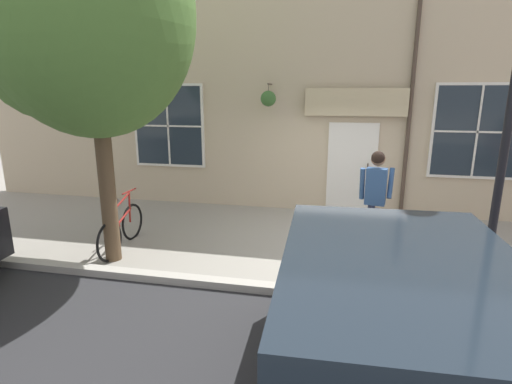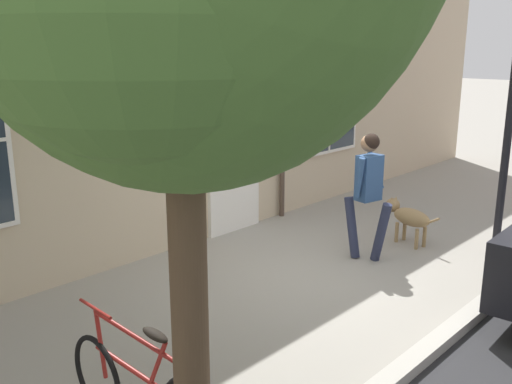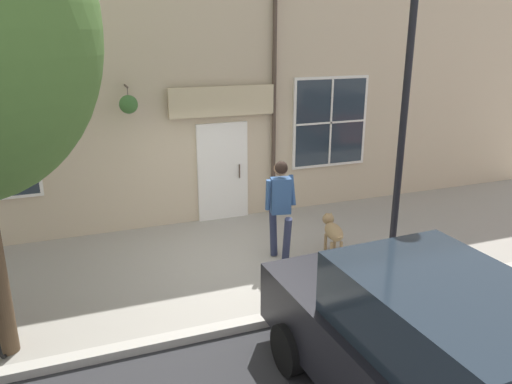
# 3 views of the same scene
# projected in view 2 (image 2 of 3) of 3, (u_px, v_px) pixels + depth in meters

# --- Properties ---
(ground_plane) EXTENTS (90.00, 90.00, 0.00)m
(ground_plane) POSITION_uv_depth(u_px,v_px,m) (321.00, 274.00, 7.60)
(ground_plane) COLOR gray
(storefront_facade) EXTENTS (0.95, 18.00, 5.29)m
(storefront_facade) POSITION_uv_depth(u_px,v_px,m) (199.00, 67.00, 8.48)
(storefront_facade) COLOR #C6B293
(storefront_facade) RESTS_ON ground_plane
(pedestrian_walking) EXTENTS (0.75, 0.61, 1.81)m
(pedestrian_walking) POSITION_uv_depth(u_px,v_px,m) (368.00, 184.00, 7.87)
(pedestrian_walking) COLOR #282D47
(pedestrian_walking) RESTS_ON ground_plane
(dog_on_leash) EXTENTS (1.04, 0.43, 0.67)m
(dog_on_leash) POSITION_uv_depth(u_px,v_px,m) (408.00, 216.00, 8.68)
(dog_on_leash) COLOR #997A51
(dog_on_leash) RESTS_ON ground_plane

